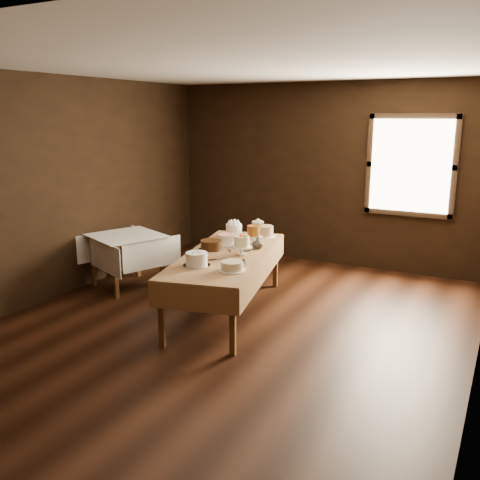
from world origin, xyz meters
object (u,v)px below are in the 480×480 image
Objects in this scene: cake_swirl at (197,260)px; cake_server_c at (228,248)px; display_table at (227,258)px; cake_cream at (232,266)px; cake_speckled at (264,231)px; cake_chocolate at (211,245)px; cake_server_a at (222,259)px; cake_server_b at (245,263)px; cake_server_d at (255,249)px; cake_caramel at (254,236)px; cake_flowers at (242,246)px; side_table at (126,241)px; cake_meringue at (234,230)px; cake_lattice at (227,240)px; flower_vase at (258,243)px.

cake_swirl is 0.82m from cake_server_c.
display_table is 7.99× the size of cake_cream.
cake_chocolate is (-0.25, -0.96, -0.01)m from cake_speckled.
cake_server_b is (0.31, -0.02, 0.00)m from cake_server_a.
display_table is at bearing 169.86° from cake_server_d.
cake_chocolate reaches higher than cake_cream.
cake_server_a is (-0.01, -0.78, -0.10)m from cake_caramel.
cake_chocolate is 0.99× the size of cake_cream.
cake_flowers reaches higher than cake_speckled.
side_table is (-1.68, 0.21, -0.03)m from display_table.
cake_meringue is at bearing 25.50° from side_table.
cake_meringue is 0.97m from cake_flowers.
cake_server_a is (0.07, -0.25, 0.06)m from display_table.
display_table is 10.42× the size of cake_server_a.
display_table is 8.10× the size of cake_chocolate.
cake_chocolate is at bearing 143.51° from cake_server_d.
cake_lattice is at bearing -172.88° from cake_server_b.
cake_server_c is (-0.28, 0.19, -0.10)m from cake_flowers.
cake_meringue is at bearing 179.12° from cake_server_b.
cake_server_d is at bearing -60.21° from cake_caramel.
cake_lattice is at bearing -158.76° from cake_caramel.
cake_caramel reaches higher than cake_cream.
cake_speckled is 0.80m from cake_server_c.
cake_caramel is (0.31, 0.12, 0.06)m from cake_lattice.
cake_chocolate is (1.43, -0.16, 0.14)m from side_table.
cake_server_c is (-0.19, -0.32, -0.10)m from cake_caramel.
side_table is 1.58m from cake_server_c.
cake_server_b is at bearing -48.21° from cake_lattice.
flower_vase is at bearing -101.56° from cake_server_c.
cake_speckled is 1.63m from cake_cream.
cake_server_b is 1.66× the size of flower_vase.
cake_server_a is at bearing 133.57° from cake_cream.
side_table is 1.80m from cake_caramel.
side_table is 1.45m from cake_chocolate.
cake_cream is 0.46m from cake_server_a.
cake_cream is at bearing -20.92° from side_table.
cake_chocolate reaches higher than side_table.
cake_chocolate is (-0.24, 0.05, 0.11)m from display_table.
cake_meringue reaches higher than cake_server_d.
cake_server_b is 1.00× the size of cake_server_d.
cake_flowers is 0.99× the size of cake_server_a.
cake_cream is 0.97m from flower_vase.
cake_lattice is at bearing 121.79° from cake_cream.
cake_flowers is at bearing -162.63° from cake_server_d.
side_table is 1.47m from cake_lattice.
cake_lattice is 1.03m from cake_swirl.
cake_meringue is 1.07× the size of cake_server_d.
cake_speckled reaches higher than cake_server_a.
cake_chocolate is 1.29× the size of cake_server_d.
cake_server_c is (0.13, -0.20, -0.05)m from cake_lattice.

